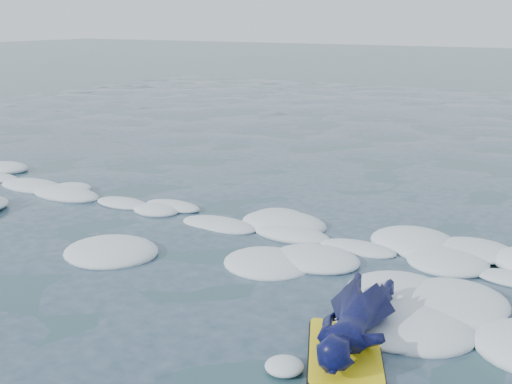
% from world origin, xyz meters
% --- Properties ---
extents(ground, '(120.00, 120.00, 0.00)m').
position_xyz_m(ground, '(0.00, 0.00, 0.00)').
color(ground, '#1D3B45').
rests_on(ground, ground).
extents(foam_band, '(12.00, 3.10, 0.30)m').
position_xyz_m(foam_band, '(0.00, 1.03, 0.00)').
color(foam_band, white).
rests_on(foam_band, ground).
extents(prone_woman_unit, '(1.07, 1.84, 0.46)m').
position_xyz_m(prone_woman_unit, '(3.00, -0.97, 0.24)').
color(prone_woman_unit, black).
rests_on(prone_woman_unit, ground).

